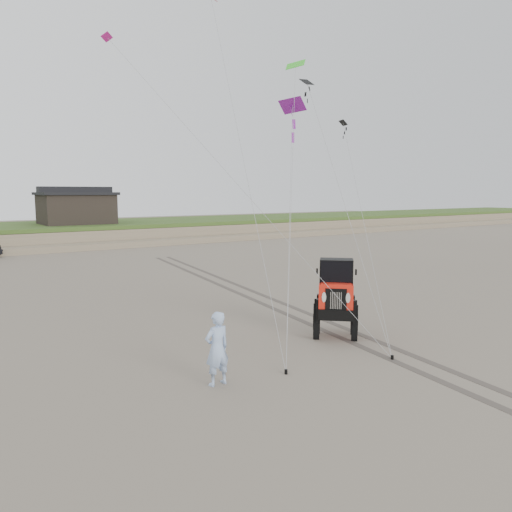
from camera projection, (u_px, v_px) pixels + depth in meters
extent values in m
plane|color=#6B6054|center=(359.00, 354.00, 14.20)|extent=(160.00, 160.00, 0.00)
cube|color=#7A6B54|center=(52.00, 235.00, 45.21)|extent=(160.00, 12.00, 1.40)
cube|color=#2D4719|center=(51.00, 226.00, 45.10)|extent=(160.00, 12.00, 0.35)
cube|color=#7A6B54|center=(71.00, 247.00, 39.95)|extent=(160.00, 3.50, 0.50)
cube|color=black|center=(76.00, 209.00, 45.22)|extent=(6.00, 5.00, 2.60)
cube|color=black|center=(75.00, 194.00, 45.04)|extent=(6.40, 5.40, 0.25)
cube|color=black|center=(75.00, 189.00, 44.99)|extent=(6.40, 1.20, 0.50)
imported|color=#889ED3|center=(217.00, 348.00, 11.80)|extent=(0.69, 0.48, 1.79)
cube|color=green|center=(295.00, 65.00, 21.88)|extent=(0.80, 0.99, 0.49)
cube|color=#C61885|center=(107.00, 37.00, 19.16)|extent=(0.57, 0.54, 0.28)
cube|color=purple|center=(292.00, 105.00, 23.08)|extent=(0.96, 1.27, 0.67)
cube|color=black|center=(307.00, 82.00, 17.78)|extent=(0.66, 0.47, 0.30)
cube|color=black|center=(343.00, 123.00, 20.78)|extent=(0.37, 0.51, 0.22)
cylinder|color=black|center=(286.00, 372.00, 12.60)|extent=(0.08, 0.08, 0.12)
cylinder|color=black|center=(392.00, 357.00, 13.69)|extent=(0.08, 0.08, 0.12)
cube|color=#4C443D|center=(250.00, 298.00, 21.65)|extent=(4.42, 29.74, 0.01)
cube|color=#4C443D|center=(265.00, 296.00, 22.09)|extent=(4.42, 29.74, 0.01)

